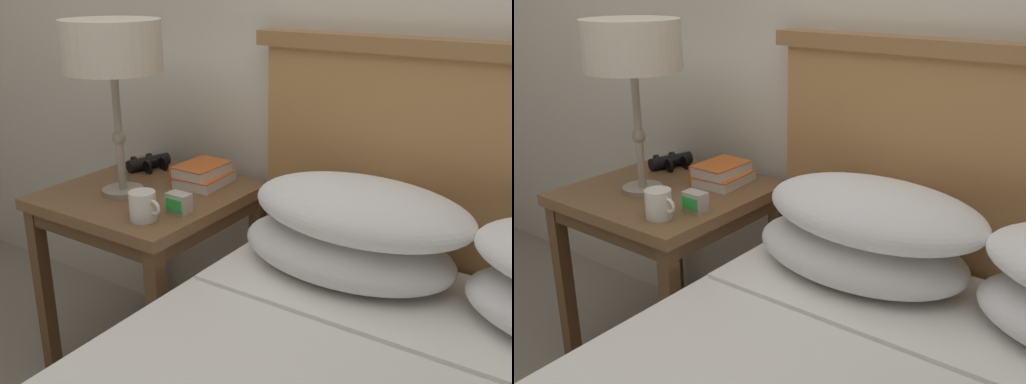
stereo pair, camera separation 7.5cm
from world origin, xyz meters
The scene contains 7 objects.
nightstand centered at (-0.50, 0.73, 0.57)m, with size 0.58×0.58×0.66m.
table_lamp centered at (-0.55, 0.67, 1.10)m, with size 0.30×0.30×0.53m.
book_on_nightstand centered at (-0.39, 0.88, 0.68)m, with size 0.16×0.19×0.04m.
book_stacked_on_top centered at (-0.40, 0.88, 0.71)m, with size 0.13×0.17×0.04m.
binoculars_pair centered at (-0.65, 0.90, 0.68)m, with size 0.15×0.16×0.05m.
coffee_mug centered at (-0.33, 0.54, 0.70)m, with size 0.10×0.08×0.08m.
alarm_clock centered at (-0.29, 0.64, 0.69)m, with size 0.07×0.05×0.06m.
Camera 1 is at (0.80, -0.59, 1.32)m, focal length 42.00 mm.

